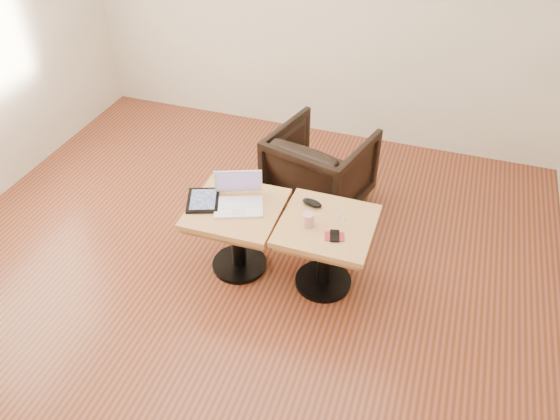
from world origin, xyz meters
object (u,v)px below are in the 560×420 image
(side_table_right, at_px, (326,239))
(laptop, at_px, (239,199))
(striped_cup, at_px, (308,220))
(armchair, at_px, (320,169))
(side_table_left, at_px, (237,222))

(side_table_right, bearing_deg, laptop, 179.85)
(striped_cup, bearing_deg, laptop, 172.55)
(striped_cup, distance_m, armchair, 1.00)
(side_table_right, height_order, striped_cup, striped_cup)
(side_table_right, bearing_deg, armchair, 107.96)
(side_table_left, height_order, laptop, laptop)
(laptop, distance_m, armchair, 0.98)
(side_table_left, height_order, striped_cup, striped_cup)
(laptop, height_order, striped_cup, laptop)
(side_table_left, xyz_separation_m, striped_cup, (0.51, -0.03, 0.18))
(laptop, relative_size, armchair, 0.55)
(laptop, distance_m, striped_cup, 0.51)
(laptop, bearing_deg, side_table_right, -21.54)
(laptop, height_order, armchair, laptop)
(armchair, bearing_deg, side_table_right, 122.78)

